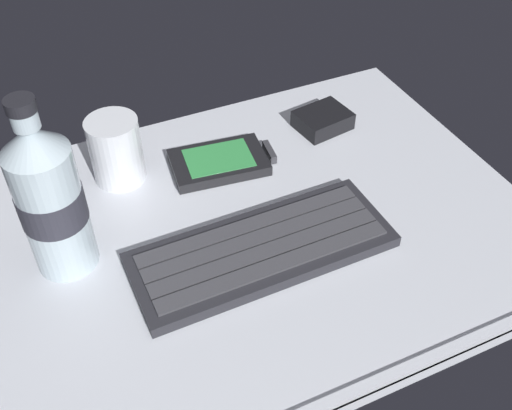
{
  "coord_description": "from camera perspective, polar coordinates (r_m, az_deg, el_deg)",
  "views": [
    {
      "loc": [
        -20.73,
        -45.3,
        49.83
      ],
      "look_at": [
        0.0,
        0.0,
        3.0
      ],
      "focal_mm": 42.41,
      "sensor_mm": 36.0,
      "label": 1
    }
  ],
  "objects": [
    {
      "name": "water_bottle",
      "position": [
        0.64,
        -18.84,
        0.5
      ],
      "size": [
        6.73,
        6.73,
        20.8
      ],
      "color": "silver",
      "rests_on": "ground_plane"
    },
    {
      "name": "juice_cup",
      "position": [
        0.76,
        -13.03,
        4.86
      ],
      "size": [
        6.4,
        6.4,
        8.5
      ],
      "color": "silver",
      "rests_on": "ground_plane"
    },
    {
      "name": "keyboard",
      "position": [
        0.67,
        0.59,
        -4.18
      ],
      "size": [
        29.13,
        11.34,
        1.7
      ],
      "color": "#232328",
      "rests_on": "ground_plane"
    },
    {
      "name": "charger_block",
      "position": [
        0.85,
        6.31,
        7.97
      ],
      "size": [
        7.77,
        6.6,
        2.4
      ],
      "primitive_type": "cube",
      "rotation": [
        0.0,
        0.0,
        0.15
      ],
      "color": "black",
      "rests_on": "ground_plane"
    },
    {
      "name": "handheld_device",
      "position": [
        0.78,
        -3.08,
        4.17
      ],
      "size": [
        13.38,
        8.96,
        1.5
      ],
      "color": "black",
      "rests_on": "ground_plane"
    },
    {
      "name": "ground_plane",
      "position": [
        0.71,
        0.08,
        -2.46
      ],
      "size": [
        64.0,
        48.0,
        2.8
      ],
      "color": "silver"
    }
  ]
}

